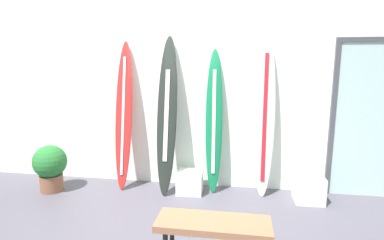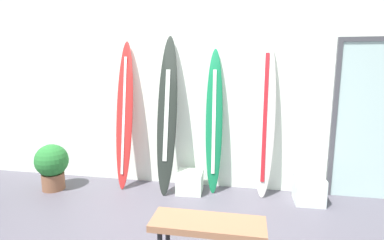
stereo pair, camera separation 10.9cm
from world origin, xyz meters
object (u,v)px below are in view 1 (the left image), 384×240
(surfboard_charcoal, at_px, (167,115))
(surfboard_ivory, at_px, (265,119))
(bench, at_px, (213,227))
(display_block_left, at_px, (190,182))
(display_block_center, at_px, (309,188))
(surfboard_emerald, at_px, (214,122))
(surfboard_crimson, at_px, (124,117))
(potted_plant, at_px, (50,166))
(glass_door, at_px, (373,117))

(surfboard_charcoal, height_order, surfboard_ivory, surfboard_charcoal)
(surfboard_charcoal, height_order, bench, surfboard_charcoal)
(surfboard_ivory, bearing_deg, surfboard_charcoal, -175.71)
(display_block_left, relative_size, display_block_center, 0.99)
(surfboard_charcoal, bearing_deg, display_block_left, -1.65)
(surfboard_emerald, bearing_deg, surfboard_crimson, -177.30)
(surfboard_emerald, bearing_deg, display_block_left, -159.13)
(surfboard_emerald, distance_m, display_block_left, 0.93)
(surfboard_crimson, xyz_separation_m, surfboard_charcoal, (0.65, -0.05, 0.05))
(surfboard_ivory, height_order, bench, surfboard_ivory)
(surfboard_charcoal, bearing_deg, bench, -64.07)
(display_block_left, height_order, potted_plant, potted_plant)
(bench, bearing_deg, surfboard_ivory, 73.15)
(surfboard_emerald, relative_size, display_block_left, 5.41)
(glass_door, bearing_deg, display_block_center, -159.63)
(surfboard_crimson, bearing_deg, display_block_left, -3.63)
(surfboard_crimson, height_order, display_block_center, surfboard_crimson)
(glass_door, relative_size, potted_plant, 3.20)
(surfboard_ivory, xyz_separation_m, potted_plant, (-2.99, -0.38, -0.70))
(glass_door, xyz_separation_m, bench, (-1.95, -1.91, -0.69))
(surfboard_emerald, height_order, surfboard_ivory, surfboard_ivory)
(surfboard_charcoal, relative_size, display_block_center, 5.88)
(display_block_center, relative_size, glass_door, 0.17)
(glass_door, relative_size, bench, 2.18)
(surfboard_ivory, relative_size, display_block_left, 5.85)
(glass_door, distance_m, potted_plant, 4.50)
(glass_door, bearing_deg, surfboard_ivory, -173.51)
(surfboard_crimson, bearing_deg, surfboard_emerald, 2.70)
(surfboard_crimson, bearing_deg, surfboard_ivory, 1.37)
(surfboard_ivory, relative_size, potted_plant, 3.25)
(display_block_center, bearing_deg, surfboard_ivory, 166.63)
(surfboard_charcoal, bearing_deg, surfboard_ivory, 4.29)
(surfboard_charcoal, relative_size, surfboard_ivory, 1.01)
(surfboard_ivory, bearing_deg, potted_plant, -172.72)
(surfboard_emerald, bearing_deg, glass_door, 4.01)
(display_block_center, xyz_separation_m, potted_plant, (-3.59, -0.24, 0.20))
(display_block_center, bearing_deg, display_block_left, 178.82)
(surfboard_emerald, height_order, display_block_center, surfboard_emerald)
(surfboard_crimson, distance_m, surfboard_ivory, 1.99)
(glass_door, distance_m, bench, 2.82)
(surfboard_emerald, distance_m, display_block_center, 1.54)
(display_block_center, bearing_deg, bench, -125.09)
(surfboard_crimson, distance_m, surfboard_charcoal, 0.66)
(surfboard_crimson, height_order, glass_door, glass_door)
(surfboard_charcoal, height_order, surfboard_emerald, surfboard_charcoal)
(display_block_center, relative_size, bench, 0.38)
(display_block_left, distance_m, glass_door, 2.63)
(surfboard_emerald, relative_size, potted_plant, 3.01)
(surfboard_charcoal, xyz_separation_m, display_block_center, (1.94, -0.04, -0.93))
(surfboard_charcoal, height_order, glass_door, surfboard_charcoal)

